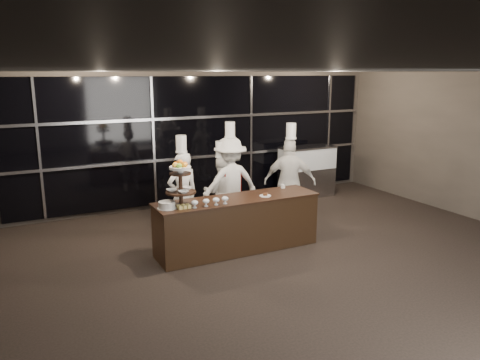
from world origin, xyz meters
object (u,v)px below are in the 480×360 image
chef_b (221,191)px  chef_a (183,193)px  buffet_counter (238,224)px  display_stand (180,180)px  layer_cake (167,205)px  display_case (307,169)px  chef_d (290,181)px  chef_c (230,182)px

chef_b → chef_a: bearing=-168.4°
buffet_counter → display_stand: bearing=-180.0°
layer_cake → display_case: bearing=29.6°
display_stand → chef_b: size_ratio=0.44×
chef_a → chef_d: chef_d is taller
chef_b → chef_c: size_ratio=0.82×
chef_c → chef_d: bearing=-20.3°
layer_cake → chef_c: (1.69, 1.24, -0.08)m
display_stand → chef_c: 1.92m
display_stand → chef_a: size_ratio=0.39×
chef_a → chef_b: bearing=11.6°
chef_a → chef_c: (1.03, 0.12, 0.07)m
buffet_counter → layer_cake: size_ratio=9.47×
chef_a → chef_d: bearing=-7.9°
chef_d → layer_cake: bearing=-163.5°
layer_cake → display_case: size_ratio=0.22×
chef_b → chef_c: (0.17, -0.06, 0.17)m
layer_cake → chef_b: size_ratio=0.18×
chef_d → chef_b: bearing=159.9°
display_case → chef_b: size_ratio=0.79×
chef_b → chef_d: bearing=-20.1°
chef_c → chef_a: bearing=-173.6°
buffet_counter → chef_d: (1.55, 0.78, 0.42)m
buffet_counter → display_case: 3.95m
chef_b → display_case: bearing=22.5°
chef_b → display_stand: bearing=-135.4°
buffet_counter → chef_a: chef_a is taller
layer_cake → display_case: 5.02m
layer_cake → chef_c: size_ratio=0.14×
chef_d → display_case: bearing=46.5°
buffet_counter → chef_d: 1.78m
chef_b → chef_c: bearing=-18.7°
buffet_counter → chef_b: bearing=78.0°
chef_c → chef_d: (1.11, -0.41, -0.01)m
display_stand → buffet_counter: bearing=0.0°
buffet_counter → chef_c: (0.44, 1.19, 0.43)m
buffet_counter → display_case: size_ratio=2.11×
layer_cake → chef_a: chef_a is taller
buffet_counter → layer_cake: 1.35m
buffet_counter → display_case: display_case is taller
layer_cake → chef_a: 1.31m
chef_a → chef_c: 1.03m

